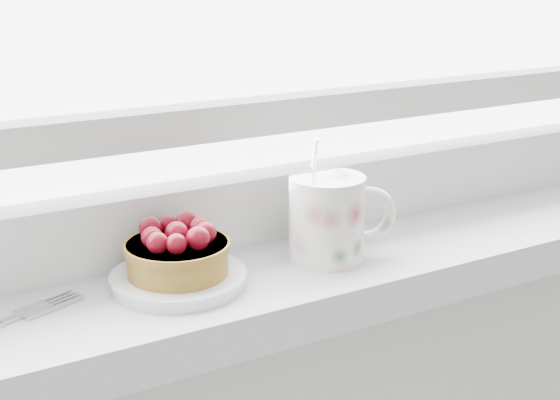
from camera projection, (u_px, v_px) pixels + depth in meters
saucer at (179, 279)px, 0.71m from camera, size 0.12×0.12×0.01m
raspberry_tart at (178, 250)px, 0.70m from camera, size 0.10×0.10×0.05m
floral_mug at (330, 216)px, 0.76m from camera, size 0.11×0.10×0.12m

